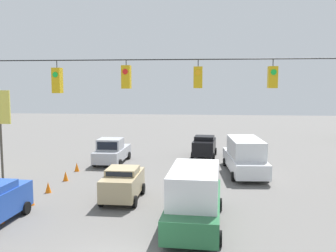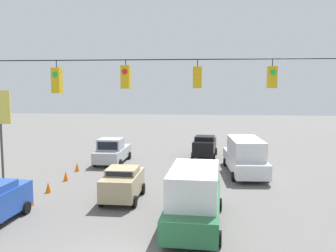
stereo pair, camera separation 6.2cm
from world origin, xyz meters
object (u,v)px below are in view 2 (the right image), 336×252
object	(u,v)px
box_truck_green_crossing_near	(194,197)
traffic_cone_third	(48,187)
traffic_cone_fifth	(77,167)
traffic_cone_fourth	(66,176)
sedan_black_oncoming_deep	(205,146)
box_truck_white_oncoming_far	(245,156)
overhead_signal_span	(122,116)
traffic_cone_second	(31,199)
traffic_cone_nearest	(0,216)
sedan_tan_withflow_mid	(123,183)
pickup_truck_silver_withflow_far	(112,151)

from	to	relation	value
box_truck_green_crossing_near	traffic_cone_third	size ratio (longest dim) A/B	10.36
traffic_cone_fifth	traffic_cone_fourth	bearing A→B (deg)	94.27
sedan_black_oncoming_deep	box_truck_green_crossing_near	bearing A→B (deg)	88.71
box_truck_white_oncoming_far	traffic_cone_third	size ratio (longest dim) A/B	11.30
overhead_signal_span	traffic_cone_third	xyz separation A→B (m)	(6.29, -7.37, -4.99)
overhead_signal_span	traffic_cone_second	bearing A→B (deg)	-38.75
box_truck_white_oncoming_far	traffic_cone_nearest	xyz separation A→B (m)	(12.46, 11.24, -0.98)
traffic_cone_third	traffic_cone_fourth	size ratio (longest dim) A/B	1.00
box_truck_green_crossing_near	traffic_cone_fifth	bearing A→B (deg)	-47.80
box_truck_white_oncoming_far	traffic_cone_fourth	size ratio (longest dim) A/B	11.30
sedan_tan_withflow_mid	traffic_cone_fourth	distance (m)	6.12
traffic_cone_fourth	sedan_black_oncoming_deep	bearing A→B (deg)	-134.34
pickup_truck_silver_withflow_far	box_truck_white_oncoming_far	bearing A→B (deg)	165.95
overhead_signal_span	box_truck_green_crossing_near	xyz separation A→B (m)	(-2.66, -2.91, -3.95)
traffic_cone_fourth	traffic_cone_fifth	distance (m)	2.83
traffic_cone_fifth	sedan_black_oncoming_deep	bearing A→B (deg)	-144.83
box_truck_green_crossing_near	sedan_black_oncoming_deep	bearing A→B (deg)	-91.29
overhead_signal_span	box_truck_white_oncoming_far	xyz separation A→B (m)	(-6.01, -13.58, -4.01)
sedan_black_oncoming_deep	traffic_cone_third	xyz separation A→B (m)	(9.33, 12.36, -0.66)
sedan_tan_withflow_mid	traffic_cone_nearest	xyz separation A→B (m)	(4.97, 4.11, -0.64)
traffic_cone_third	traffic_cone_fifth	world-z (taller)	same
box_truck_white_oncoming_far	traffic_cone_fifth	world-z (taller)	box_truck_white_oncoming_far
pickup_truck_silver_withflow_far	traffic_cone_fifth	xyz separation A→B (m)	(1.89, 3.23, -0.65)
sedan_black_oncoming_deep	traffic_cone_fifth	size ratio (longest dim) A/B	6.05
sedan_black_oncoming_deep	traffic_cone_third	distance (m)	15.50
traffic_cone_second	traffic_cone_third	xyz separation A→B (m)	(0.07, -2.38, 0.00)
sedan_black_oncoming_deep	pickup_truck_silver_withflow_far	distance (m)	8.40
traffic_cone_third	traffic_cone_fourth	world-z (taller)	same
traffic_cone_third	overhead_signal_span	bearing A→B (deg)	130.47
box_truck_green_crossing_near	traffic_cone_second	bearing A→B (deg)	-13.19
box_truck_white_oncoming_far	traffic_cone_second	size ratio (longest dim) A/B	11.30
sedan_black_oncoming_deep	box_truck_white_oncoming_far	distance (m)	6.84
sedan_tan_withflow_mid	traffic_cone_third	bearing A→B (deg)	-10.92
box_truck_green_crossing_near	pickup_truck_silver_withflow_far	size ratio (longest dim) A/B	1.33
overhead_signal_span	traffic_cone_second	world-z (taller)	overhead_signal_span
sedan_black_oncoming_deep	overhead_signal_span	bearing A→B (deg)	81.24
overhead_signal_span	traffic_cone_fifth	size ratio (longest dim) A/B	33.28
sedan_tan_withflow_mid	pickup_truck_silver_withflow_far	world-z (taller)	pickup_truck_silver_withflow_far
sedan_black_oncoming_deep	traffic_cone_fourth	world-z (taller)	sedan_black_oncoming_deep
box_truck_white_oncoming_far	traffic_cone_second	distance (m)	14.98
traffic_cone_nearest	traffic_cone_fourth	bearing A→B (deg)	-91.23
traffic_cone_second	traffic_cone_fifth	world-z (taller)	same
box_truck_green_crossing_near	pickup_truck_silver_withflow_far	distance (m)	15.18
traffic_cone_third	sedan_black_oncoming_deep	bearing A→B (deg)	-127.06
pickup_truck_silver_withflow_far	traffic_cone_fourth	bearing A→B (deg)	74.48
box_truck_white_oncoming_far	traffic_cone_fourth	world-z (taller)	box_truck_white_oncoming_far
sedan_tan_withflow_mid	traffic_cone_fourth	xyz separation A→B (m)	(4.80, -3.74, -0.64)
sedan_black_oncoming_deep	pickup_truck_silver_withflow_far	world-z (taller)	pickup_truck_silver_withflow_far
overhead_signal_span	pickup_truck_silver_withflow_far	xyz separation A→B (m)	(4.60, -16.24, -4.34)
traffic_cone_third	traffic_cone_fourth	bearing A→B (deg)	-90.17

